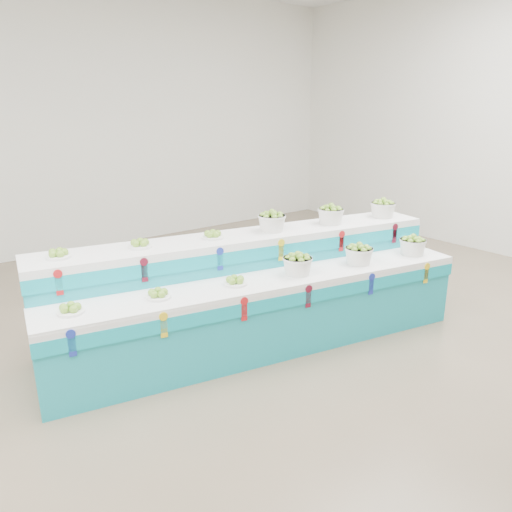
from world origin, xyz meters
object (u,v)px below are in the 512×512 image
object	(u,v)px
display_stand	(256,292)
basket_lower_left	(297,264)
plate_upper_mid	(140,243)
basket_upper_right	(383,208)

from	to	relation	value
display_stand	basket_lower_left	xyz separation A→B (m)	(0.25, -0.31, 0.31)
basket_lower_left	display_stand	bearing A→B (deg)	129.08
display_stand	basket_lower_left	distance (m)	0.50
display_stand	plate_upper_mid	world-z (taller)	plate_upper_mid
display_stand	plate_upper_mid	distance (m)	1.19
display_stand	plate_upper_mid	xyz separation A→B (m)	(-0.96, 0.45, 0.55)
basket_lower_left	plate_upper_mid	bearing A→B (deg)	147.95
basket_upper_right	basket_lower_left	bearing A→B (deg)	-171.63
basket_lower_left	plate_upper_mid	size ratio (longest dim) A/B	1.32
basket_upper_right	display_stand	bearing A→B (deg)	177.06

